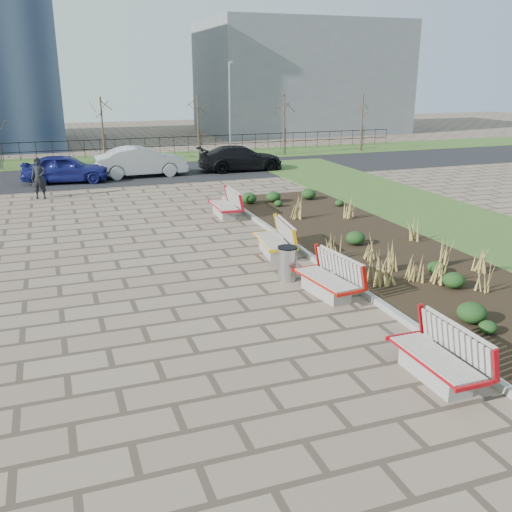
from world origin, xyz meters
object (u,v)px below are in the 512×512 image
object	(u,v)px
bench_b	(326,277)
car_blue	(65,168)
pedestrian	(39,178)
bench_d	(224,204)
bench_c	(273,239)
lamp_east	(230,112)
litter_bin	(287,264)
bench_a	(436,355)
car_silver	(141,162)
car_black	(241,158)

from	to	relation	value
bench_b	car_blue	distance (m)	19.40
car_blue	pedestrian	bearing A→B (deg)	168.16
pedestrian	car_blue	distance (m)	3.86
bench_d	car_blue	bearing A→B (deg)	121.02
bench_b	bench_c	bearing A→B (deg)	83.02
pedestrian	lamp_east	world-z (taller)	lamp_east
litter_bin	pedestrian	bearing A→B (deg)	114.92
bench_a	bench_c	distance (m)	8.10
bench_a	bench_d	bearing A→B (deg)	89.64
bench_b	lamp_east	bearing A→B (deg)	71.26
bench_b	bench_d	size ratio (longest dim) A/B	1.00
car_blue	car_silver	size ratio (longest dim) A/B	0.88
bench_b	pedestrian	size ratio (longest dim) A/B	1.14
bench_a	litter_bin	world-z (taller)	bench_a
lamp_east	bench_b	bearing A→B (deg)	-101.76
bench_d	car_black	distance (m)	11.13
bench_c	pedestrian	bearing A→B (deg)	127.79
car_blue	car_silver	bearing A→B (deg)	-74.57
bench_c	bench_d	size ratio (longest dim) A/B	1.00
car_silver	bench_b	bearing A→B (deg)	-177.09
pedestrian	car_silver	distance (m)	6.71
pedestrian	car_black	bearing A→B (deg)	35.59
bench_a	bench_b	world-z (taller)	same
pedestrian	car_black	size ratio (longest dim) A/B	0.38
bench_d	pedestrian	world-z (taller)	pedestrian
car_silver	car_blue	bearing A→B (deg)	96.73
litter_bin	car_black	distance (m)	18.43
bench_a	lamp_east	bearing A→B (deg)	79.67
litter_bin	pedestrian	distance (m)	14.96
bench_d	litter_bin	size ratio (longest dim) A/B	2.28
lamp_east	car_black	bearing A→B (deg)	-100.42
bench_c	litter_bin	distance (m)	2.33
bench_a	bench_c	size ratio (longest dim) A/B	1.00
bench_c	pedestrian	world-z (taller)	pedestrian
litter_bin	lamp_east	distance (m)	23.43
bench_a	car_silver	bearing A→B (deg)	93.44
litter_bin	bench_a	bearing A→B (deg)	-85.39
bench_c	car_black	distance (m)	16.11
bench_a	pedestrian	size ratio (longest dim) A/B	1.14
bench_c	car_blue	size ratio (longest dim) A/B	0.49
car_black	lamp_east	size ratio (longest dim) A/B	0.81
pedestrian	lamp_east	xyz separation A→B (m)	(11.77, 9.08, 2.12)
car_blue	lamp_east	bearing A→B (deg)	-55.77
bench_c	pedestrian	xyz separation A→B (m)	(-6.77, 11.28, 0.42)
bench_c	car_silver	world-z (taller)	car_silver
litter_bin	lamp_east	world-z (taller)	lamp_east
pedestrian	car_silver	bearing A→B (deg)	53.27
bench_d	bench_b	bearing A→B (deg)	-88.68
bench_d	pedestrian	distance (m)	9.08
bench_b	litter_bin	size ratio (longest dim) A/B	2.28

